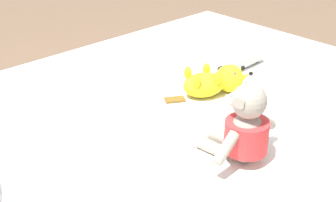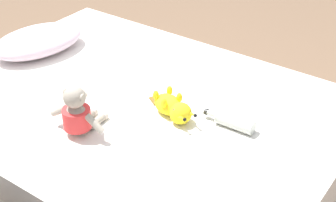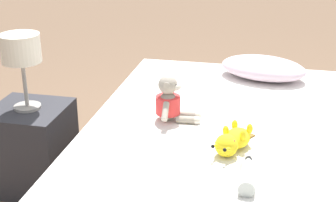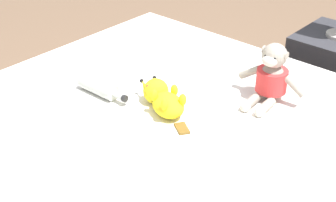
{
  "view_description": "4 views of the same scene",
  "coord_description": "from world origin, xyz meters",
  "px_view_note": "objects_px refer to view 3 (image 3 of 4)",
  "views": [
    {
      "loc": [
        -1.03,
        0.97,
        1.21
      ],
      "look_at": [
        0.0,
        0.0,
        0.5
      ],
      "focal_mm": 52.2,
      "sensor_mm": 36.0,
      "label": 1
    },
    {
      "loc": [
        -1.56,
        -1.31,
        1.75
      ],
      "look_at": [
        0.02,
        -0.19,
        0.51
      ],
      "focal_mm": 54.02,
      "sensor_mm": 36.0,
      "label": 2
    },
    {
      "loc": [
        0.14,
        -2.18,
        1.48
      ],
      "look_at": [
        -0.34,
        0.03,
        0.55
      ],
      "focal_mm": 53.0,
      "sensor_mm": 36.0,
      "label": 3
    },
    {
      "loc": [
        1.17,
        0.83,
        1.43
      ],
      "look_at": [
        0.02,
        -0.19,
        0.51
      ],
      "focal_mm": 51.96,
      "sensor_mm": 36.0,
      "label": 4
    }
  ],
  "objects_px": {
    "pillow": "(263,68)",
    "bedside_lamp": "(21,52)",
    "bed": "(234,170)",
    "glass_bottle": "(247,177)",
    "plush_monkey": "(170,102)",
    "nightstand": "(32,147)",
    "plush_yellow_creature": "(233,141)"
  },
  "relations": [
    {
      "from": "bed",
      "to": "plush_monkey",
      "type": "bearing_deg",
      "value": 174.67
    },
    {
      "from": "plush_yellow_creature",
      "to": "bedside_lamp",
      "type": "height_order",
      "value": "bedside_lamp"
    },
    {
      "from": "glass_bottle",
      "to": "bed",
      "type": "bearing_deg",
      "value": 99.62
    },
    {
      "from": "glass_bottle",
      "to": "nightstand",
      "type": "distance_m",
      "value": 1.29
    },
    {
      "from": "pillow",
      "to": "nightstand",
      "type": "distance_m",
      "value": 1.43
    },
    {
      "from": "pillow",
      "to": "plush_monkey",
      "type": "distance_m",
      "value": 0.84
    },
    {
      "from": "bed",
      "to": "plush_yellow_creature",
      "type": "height_order",
      "value": "plush_yellow_creature"
    },
    {
      "from": "bed",
      "to": "pillow",
      "type": "height_order",
      "value": "pillow"
    },
    {
      "from": "plush_yellow_creature",
      "to": "nightstand",
      "type": "distance_m",
      "value": 1.14
    },
    {
      "from": "bed",
      "to": "bedside_lamp",
      "type": "height_order",
      "value": "bedside_lamp"
    },
    {
      "from": "pillow",
      "to": "bedside_lamp",
      "type": "bearing_deg",
      "value": -146.73
    },
    {
      "from": "pillow",
      "to": "glass_bottle",
      "type": "height_order",
      "value": "pillow"
    },
    {
      "from": "nightstand",
      "to": "bedside_lamp",
      "type": "xyz_separation_m",
      "value": [
        0.0,
        -0.0,
        0.54
      ]
    },
    {
      "from": "glass_bottle",
      "to": "nightstand",
      "type": "bearing_deg",
      "value": 157.57
    },
    {
      "from": "nightstand",
      "to": "pillow",
      "type": "bearing_deg",
      "value": 33.27
    },
    {
      "from": "bed",
      "to": "glass_bottle",
      "type": "distance_m",
      "value": 0.57
    },
    {
      "from": "plush_yellow_creature",
      "to": "glass_bottle",
      "type": "xyz_separation_m",
      "value": [
        0.08,
        -0.27,
        -0.02
      ]
    },
    {
      "from": "plush_monkey",
      "to": "glass_bottle",
      "type": "height_order",
      "value": "plush_monkey"
    },
    {
      "from": "plush_monkey",
      "to": "bedside_lamp",
      "type": "bearing_deg",
      "value": -176.45
    },
    {
      "from": "plush_monkey",
      "to": "glass_bottle",
      "type": "xyz_separation_m",
      "value": [
        0.42,
        -0.53,
        -0.06
      ]
    },
    {
      "from": "bed",
      "to": "plush_yellow_creature",
      "type": "distance_m",
      "value": 0.36
    },
    {
      "from": "bed",
      "to": "nightstand",
      "type": "relative_size",
      "value": 4.38
    },
    {
      "from": "plush_monkey",
      "to": "plush_yellow_creature",
      "type": "relative_size",
      "value": 0.89
    },
    {
      "from": "bed",
      "to": "plush_yellow_creature",
      "type": "xyz_separation_m",
      "value": [
        0.0,
        -0.23,
        0.28
      ]
    },
    {
      "from": "pillow",
      "to": "plush_monkey",
      "type": "relative_size",
      "value": 2.03
    },
    {
      "from": "glass_bottle",
      "to": "bedside_lamp",
      "type": "distance_m",
      "value": 1.29
    },
    {
      "from": "bed",
      "to": "nightstand",
      "type": "height_order",
      "value": "nightstand"
    },
    {
      "from": "glass_bottle",
      "to": "nightstand",
      "type": "height_order",
      "value": "glass_bottle"
    },
    {
      "from": "pillow",
      "to": "glass_bottle",
      "type": "distance_m",
      "value": 1.25
    },
    {
      "from": "plush_yellow_creature",
      "to": "plush_monkey",
      "type": "bearing_deg",
      "value": 142.03
    },
    {
      "from": "bed",
      "to": "glass_bottle",
      "type": "height_order",
      "value": "glass_bottle"
    },
    {
      "from": "glass_bottle",
      "to": "nightstand",
      "type": "xyz_separation_m",
      "value": [
        -1.17,
        0.48,
        -0.25
      ]
    }
  ]
}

